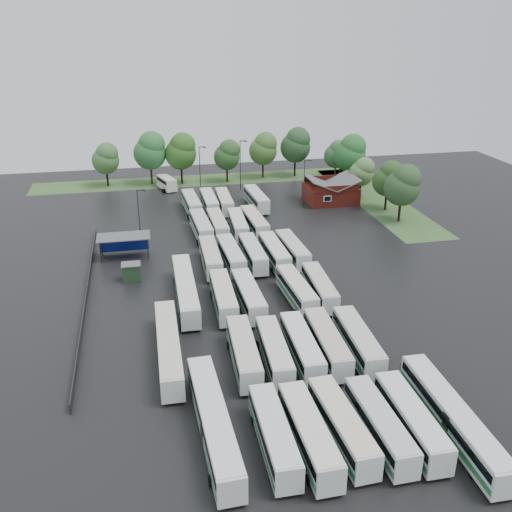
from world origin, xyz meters
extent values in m
plane|color=black|center=(0.00, 0.00, 0.00)|extent=(160.00, 160.00, 0.00)
cube|color=maroon|center=(24.00, 42.80, 1.70)|extent=(10.00, 8.00, 3.40)
cube|color=#4C4F51|center=(21.50, 42.80, 4.30)|extent=(5.07, 8.60, 2.19)
cube|color=#4C4F51|center=(26.50, 42.80, 4.30)|extent=(5.07, 8.60, 2.19)
cube|color=maroon|center=(24.00, 38.80, 3.90)|extent=(9.00, 0.20, 1.20)
cube|color=silver|center=(22.00, 38.75, 2.00)|extent=(1.60, 0.12, 1.20)
cylinder|color=#2D2D30|center=(-20.80, 20.00, 1.70)|extent=(0.16, 0.16, 3.40)
cylinder|color=#2D2D30|center=(-13.60, 20.00, 1.70)|extent=(0.16, 0.16, 3.40)
cylinder|color=#2D2D30|center=(-20.80, 23.20, 1.70)|extent=(0.16, 0.16, 3.40)
cylinder|color=#2D2D30|center=(-13.60, 23.20, 1.70)|extent=(0.16, 0.16, 3.40)
cube|color=#4C4F51|center=(-17.20, 21.60, 3.50)|extent=(8.20, 4.20, 0.15)
cube|color=navy|center=(-17.20, 23.50, 1.60)|extent=(7.60, 0.08, 2.60)
cube|color=#1A331B|center=(-16.20, 12.60, 1.25)|extent=(2.50, 2.00, 2.50)
cube|color=#4C4F51|center=(-16.20, 12.60, 2.56)|extent=(2.70, 2.20, 0.12)
cube|color=#385B29|center=(2.00, 64.80, 0.01)|extent=(80.00, 10.00, 0.01)
cube|color=#385B29|center=(34.00, 42.80, 0.01)|extent=(10.00, 50.00, 0.01)
cube|color=#2D2D30|center=(-22.20, 8.00, 0.60)|extent=(0.10, 50.00, 1.20)
cube|color=silver|center=(-4.25, -25.65, 1.74)|extent=(2.48, 11.44, 2.62)
cube|color=black|center=(-4.25, -25.65, 2.26)|extent=(2.54, 10.98, 0.84)
cube|color=#2E734B|center=(-4.25, -25.65, 1.16)|extent=(2.53, 11.21, 0.58)
cube|color=silver|center=(-4.25, -25.65, 3.09)|extent=(2.39, 11.10, 0.11)
cylinder|color=black|center=(-4.25, -29.31, 0.43)|extent=(2.43, 0.91, 0.91)
cylinder|color=black|center=(-4.25, -22.00, 0.43)|extent=(2.43, 0.91, 0.91)
cube|color=silver|center=(-1.26, -26.26, 1.79)|extent=(2.67, 11.83, 2.70)
cube|color=black|center=(-1.26, -26.26, 2.33)|extent=(2.72, 11.36, 0.86)
cube|color=#397956|center=(-1.26, -26.26, 1.20)|extent=(2.71, 11.60, 0.59)
cube|color=silver|center=(-1.26, -26.26, 3.19)|extent=(2.56, 11.48, 0.12)
cylinder|color=black|center=(-1.26, -30.04, 0.44)|extent=(2.51, 0.94, 0.94)
cylinder|color=black|center=(-1.26, -22.49, 0.44)|extent=(2.51, 0.94, 0.94)
cube|color=silver|center=(1.93, -25.73, 1.76)|extent=(3.00, 11.66, 2.65)
cube|color=black|center=(1.93, -25.73, 2.29)|extent=(3.04, 11.20, 0.85)
cube|color=#226B3E|center=(1.93, -25.73, 1.17)|extent=(3.04, 11.43, 0.58)
cube|color=beige|center=(1.93, -25.73, 3.13)|extent=(2.89, 11.31, 0.12)
cylinder|color=black|center=(1.93, -29.43, 0.43)|extent=(2.45, 0.92, 0.92)
cylinder|color=black|center=(1.93, -22.04, 0.43)|extent=(2.45, 0.92, 0.92)
cube|color=silver|center=(5.26, -26.29, 1.73)|extent=(2.59, 11.41, 2.61)
cube|color=black|center=(5.26, -26.29, 2.25)|extent=(2.64, 10.96, 0.83)
cube|color=#336D4E|center=(5.26, -26.29, 1.16)|extent=(2.63, 11.19, 0.57)
cube|color=beige|center=(5.26, -26.29, 3.08)|extent=(2.49, 11.07, 0.11)
cylinder|color=black|center=(5.26, -29.93, 0.43)|extent=(2.42, 0.91, 0.91)
cylinder|color=black|center=(5.26, -22.65, 0.43)|extent=(2.42, 0.91, 0.91)
cube|color=silver|center=(8.29, -26.34, 1.76)|extent=(2.52, 11.61, 2.66)
cube|color=black|center=(8.29, -26.34, 2.29)|extent=(2.57, 11.15, 0.85)
cube|color=#35784D|center=(8.29, -26.34, 1.18)|extent=(2.57, 11.38, 0.58)
cube|color=silver|center=(8.29, -26.34, 3.14)|extent=(2.42, 11.26, 0.12)
cylinder|color=black|center=(8.29, -30.05, 0.43)|extent=(2.46, 0.93, 0.93)
cylinder|color=black|center=(8.29, -22.63, 0.43)|extent=(2.46, 0.93, 0.93)
cube|color=silver|center=(-4.40, -12.22, 1.78)|extent=(2.94, 11.80, 2.68)
cube|color=black|center=(-4.40, -12.22, 2.32)|extent=(2.98, 11.33, 0.86)
cube|color=#2D6848|center=(-4.40, -12.22, 1.19)|extent=(2.98, 11.57, 0.59)
cube|color=beige|center=(-4.40, -12.22, 3.17)|extent=(2.83, 11.44, 0.12)
cylinder|color=black|center=(-4.40, -15.97, 0.44)|extent=(2.49, 0.94, 0.94)
cylinder|color=black|center=(-4.40, -8.48, 0.44)|extent=(2.49, 0.94, 0.94)
cube|color=silver|center=(-1.12, -12.64, 1.72)|extent=(2.91, 11.40, 2.59)
cube|color=black|center=(-1.12, -12.64, 2.24)|extent=(2.94, 10.95, 0.83)
cube|color=#316844|center=(-1.12, -12.64, 1.15)|extent=(2.94, 11.17, 0.57)
cube|color=beige|center=(-1.12, -12.64, 3.06)|extent=(2.79, 11.05, 0.11)
cylinder|color=black|center=(-1.12, -16.25, 0.42)|extent=(2.40, 0.90, 0.90)
cylinder|color=black|center=(-1.12, -9.02, 0.42)|extent=(2.40, 0.90, 0.90)
cube|color=silver|center=(2.06, -12.40, 1.75)|extent=(2.68, 11.54, 2.63)
cube|color=black|center=(2.06, -12.40, 2.27)|extent=(2.72, 11.08, 0.84)
cube|color=#296F44|center=(2.06, -12.40, 1.17)|extent=(2.72, 11.31, 0.58)
cube|color=silver|center=(2.06, -12.40, 3.11)|extent=(2.57, 11.19, 0.11)
cylinder|color=black|center=(2.06, -16.07, 0.43)|extent=(2.44, 0.92, 0.92)
cylinder|color=black|center=(2.06, -8.72, 0.43)|extent=(2.44, 0.92, 0.92)
cube|color=silver|center=(5.01, -12.26, 1.79)|extent=(2.86, 11.83, 2.69)
cube|color=black|center=(5.01, -12.26, 2.33)|extent=(2.90, 11.36, 0.86)
cube|color=#2C724B|center=(5.01, -12.26, 1.19)|extent=(2.90, 11.60, 0.59)
cube|color=#C1B59E|center=(5.01, -12.26, 3.18)|extent=(2.75, 11.48, 0.12)
cylinder|color=black|center=(5.01, -16.02, 0.44)|extent=(2.50, 0.94, 0.94)
cylinder|color=black|center=(5.01, -8.50, 0.44)|extent=(2.50, 0.94, 0.94)
cube|color=silver|center=(8.50, -12.65, 1.79)|extent=(2.96, 11.88, 2.70)
cube|color=black|center=(8.50, -12.65, 2.33)|extent=(3.00, 11.41, 0.86)
cube|color=#35754E|center=(8.50, -12.65, 1.20)|extent=(3.00, 11.64, 0.59)
cube|color=beige|center=(8.50, -12.65, 3.19)|extent=(2.85, 11.52, 0.12)
cylinder|color=black|center=(8.50, -16.42, 0.44)|extent=(2.50, 0.94, 0.94)
cylinder|color=black|center=(8.50, -8.88, 0.44)|extent=(2.50, 0.94, 0.94)
cube|color=silver|center=(-4.55, 1.32, 1.77)|extent=(2.74, 11.72, 2.67)
cube|color=black|center=(-4.55, 1.32, 2.31)|extent=(2.78, 11.25, 0.85)
cube|color=#2E784C|center=(-4.55, 1.32, 1.19)|extent=(2.78, 11.49, 0.59)
cube|color=beige|center=(-4.55, 1.32, 3.16)|extent=(2.63, 11.37, 0.12)
cylinder|color=black|center=(-4.55, -2.41, 0.44)|extent=(2.48, 0.93, 0.93)
cylinder|color=black|center=(-4.55, 5.06, 0.44)|extent=(2.48, 0.93, 0.93)
cube|color=silver|center=(-1.30, 0.87, 1.77)|extent=(2.63, 11.66, 2.66)
cube|color=black|center=(-1.30, 0.87, 2.30)|extent=(2.68, 11.20, 0.85)
cube|color=#317147|center=(-1.30, 0.87, 1.18)|extent=(2.68, 11.43, 0.59)
cube|color=silver|center=(-1.30, 0.87, 3.15)|extent=(2.53, 11.31, 0.12)
cylinder|color=black|center=(-1.30, -2.84, 0.44)|extent=(2.47, 0.93, 0.93)
cylinder|color=black|center=(-1.30, 4.59, 0.44)|extent=(2.47, 0.93, 0.93)
cube|color=silver|center=(5.25, 1.23, 1.74)|extent=(2.92, 11.51, 2.62)
cube|color=black|center=(5.25, 1.23, 2.26)|extent=(2.96, 11.06, 0.84)
cube|color=#2C6F44|center=(5.25, 1.23, 1.16)|extent=(2.96, 11.29, 0.58)
cube|color=beige|center=(5.25, 1.23, 3.09)|extent=(2.81, 11.17, 0.11)
cylinder|color=black|center=(5.25, -2.42, 0.43)|extent=(2.42, 0.91, 0.91)
cylinder|color=black|center=(5.25, 4.88, 0.43)|extent=(2.42, 0.91, 0.91)
cube|color=silver|center=(8.56, 1.53, 1.71)|extent=(2.85, 11.33, 2.57)
cube|color=black|center=(8.56, 1.53, 2.22)|extent=(2.88, 10.88, 0.82)
cube|color=#1E6E41|center=(8.56, 1.53, 1.14)|extent=(2.88, 11.11, 0.57)
cube|color=beige|center=(8.56, 1.53, 3.04)|extent=(2.74, 10.99, 0.11)
cylinder|color=black|center=(8.56, -2.06, 0.42)|extent=(2.39, 0.90, 0.90)
cylinder|color=black|center=(8.56, 5.13, 0.42)|extent=(2.39, 0.90, 0.90)
cube|color=silver|center=(-4.45, 14.60, 1.76)|extent=(2.65, 11.65, 2.66)
cube|color=black|center=(-4.45, 14.60, 2.30)|extent=(2.70, 11.19, 0.85)
cube|color=#3A7350|center=(-4.45, 14.60, 1.18)|extent=(2.70, 11.42, 0.59)
cube|color=beige|center=(-4.45, 14.60, 3.14)|extent=(2.55, 11.30, 0.12)
cylinder|color=black|center=(-4.45, 10.89, 0.44)|extent=(2.47, 0.93, 0.93)
cylinder|color=black|center=(-4.45, 18.32, 0.44)|extent=(2.47, 0.93, 0.93)
cube|color=silver|center=(-1.32, 14.73, 1.77)|extent=(2.84, 11.70, 2.66)
cube|color=black|center=(-1.32, 14.73, 2.30)|extent=(2.88, 11.24, 0.85)
cube|color=#31684A|center=(-1.32, 14.73, 1.18)|extent=(2.88, 11.47, 0.59)
cube|color=silver|center=(-1.32, 14.73, 3.15)|extent=(2.73, 11.35, 0.12)
cylinder|color=black|center=(-1.32, 11.01, 0.44)|extent=(2.47, 0.93, 0.93)
cylinder|color=black|center=(-1.32, 18.45, 0.44)|extent=(2.47, 0.93, 0.93)
cube|color=silver|center=(2.09, 14.79, 1.74)|extent=(2.48, 11.46, 2.62)
cube|color=black|center=(2.09, 14.79, 2.26)|extent=(2.53, 11.01, 0.84)
cube|color=#2E724C|center=(2.09, 14.79, 1.16)|extent=(2.52, 11.23, 0.58)
cube|color=silver|center=(2.09, 14.79, 3.10)|extent=(2.38, 11.12, 0.11)
cylinder|color=black|center=(2.09, 11.13, 0.43)|extent=(2.43, 0.92, 0.92)
cylinder|color=black|center=(2.09, 18.46, 0.43)|extent=(2.43, 0.92, 0.92)
cube|color=silver|center=(5.40, 14.54, 1.76)|extent=(2.61, 11.60, 2.65)
cube|color=black|center=(5.40, 14.54, 2.29)|extent=(2.66, 11.14, 0.85)
cube|color=#2E6A49|center=(5.40, 14.54, 1.17)|extent=(2.65, 11.37, 0.58)
cube|color=silver|center=(5.40, 14.54, 3.13)|extent=(2.51, 11.25, 0.12)
cylinder|color=black|center=(5.40, 10.84, 0.43)|extent=(2.46, 0.92, 0.92)
cylinder|color=black|center=(5.40, 18.24, 0.43)|extent=(2.46, 0.92, 0.92)
cube|color=silver|center=(8.45, 15.06, 1.75)|extent=(2.81, 11.56, 2.63)
cube|color=black|center=(8.45, 15.06, 2.27)|extent=(2.85, 11.10, 0.84)
cube|color=#306949|center=(8.45, 15.06, 1.17)|extent=(2.85, 11.33, 0.58)
cube|color=#BBB9B2|center=(8.45, 15.06, 3.11)|extent=(2.71, 11.21, 0.11)
cylinder|color=black|center=(8.45, 11.39, 0.43)|extent=(2.44, 0.92, 0.92)
cylinder|color=black|center=(8.45, 18.73, 0.43)|extent=(2.44, 0.92, 0.92)
cube|color=silver|center=(-4.24, 28.31, 1.79)|extent=(2.90, 11.85, 2.70)
cube|color=black|center=(-4.24, 28.31, 2.33)|extent=(2.94, 11.38, 0.86)
cube|color=#33764F|center=(-4.24, 28.31, 1.20)|extent=(2.94, 11.62, 0.59)
cube|color=#BDBDBD|center=(-4.24, 28.31, 3.19)|extent=(2.79, 11.49, 0.12)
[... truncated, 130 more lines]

